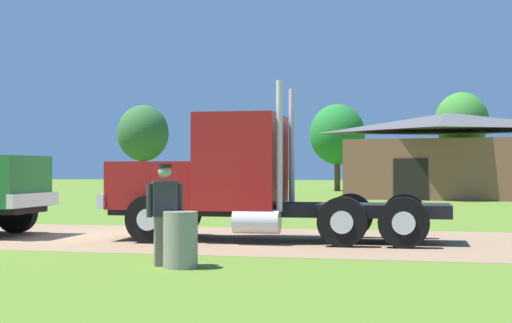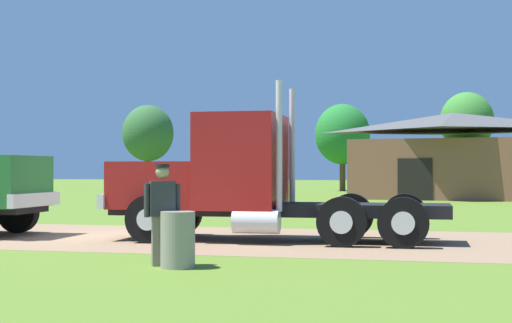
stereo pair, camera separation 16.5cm
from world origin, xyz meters
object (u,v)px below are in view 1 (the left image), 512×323
object	(u,v)px
steel_barrel	(180,240)
shed_building	(449,157)
truck_foreground_white	(235,182)
visitor_standing_near	(165,211)

from	to	relation	value
steel_barrel	shed_building	distance (m)	32.71
truck_foreground_white	visitor_standing_near	world-z (taller)	truck_foreground_white
truck_foreground_white	shed_building	distance (m)	27.81
visitor_standing_near	truck_foreground_white	bearing A→B (deg)	90.46
visitor_standing_near	shed_building	distance (m)	32.53
truck_foreground_white	steel_barrel	xyz separation A→B (m)	(0.39, -5.01, -0.86)
steel_barrel	shed_building	bearing A→B (deg)	81.49
visitor_standing_near	steel_barrel	distance (m)	0.62
steel_barrel	shed_building	size ratio (longest dim) A/B	0.08
truck_foreground_white	shed_building	size ratio (longest dim) A/B	0.66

